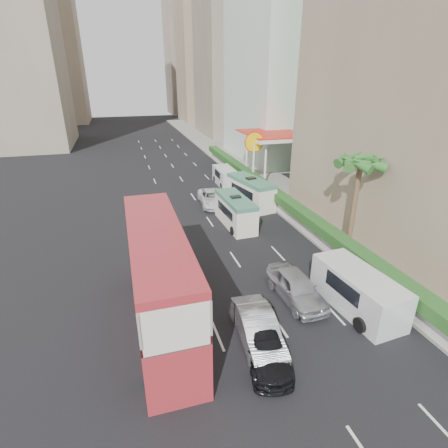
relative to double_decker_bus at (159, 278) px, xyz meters
name	(u,v)px	position (x,y,z in m)	size (l,w,h in m)	color
ground_plane	(270,300)	(6.00, 0.00, -2.53)	(200.00, 200.00, 0.00)	black
double_decker_bus	(159,278)	(0.00, 0.00, 0.00)	(2.50, 11.00, 5.06)	#AB282F
car_silver_lane_a	(257,342)	(4.09, -2.95, -2.53)	(1.62, 4.63, 1.53)	#ADAFB4
car_silver_lane_b	(295,299)	(7.41, -0.31, -2.53)	(1.90, 4.71, 1.60)	#ADAFB4
car_black	(266,358)	(4.06, -4.02, -2.53)	(1.75, 4.30, 1.25)	black
van_asset	(213,205)	(6.93, 16.05, -2.53)	(2.33, 5.05, 1.40)	silver
minibus_near	(235,211)	(7.48, 10.72, -1.31)	(1.83, 5.49, 2.43)	silver
minibus_far	(250,192)	(10.41, 14.98, -1.22)	(1.97, 5.91, 2.62)	silver
panel_van_near	(357,291)	(10.16, -1.95, -1.45)	(2.16, 5.40, 2.16)	silver
panel_van_far	(225,177)	(10.08, 22.27, -1.59)	(1.87, 4.69, 1.87)	silver
sidewalk	(256,175)	(15.00, 25.00, -2.44)	(6.00, 120.00, 0.18)	#99968C
kerb_wall	(271,200)	(12.20, 14.00, -1.85)	(0.30, 44.00, 1.00)	silver
hedge	(272,191)	(12.20, 14.00, -1.00)	(1.10, 44.00, 0.70)	#2D6626
palm_tree	(354,206)	(13.80, 4.00, 0.85)	(0.36, 0.36, 6.40)	brown
shell_station	(271,156)	(16.00, 23.00, 0.22)	(6.50, 8.00, 5.50)	silver
tower_far_a	(206,30)	(23.00, 82.00, 19.47)	(14.00, 14.00, 44.00)	tan
tower_far_b	(189,46)	(23.00, 104.00, 17.47)	(14.00, 14.00, 40.00)	gray
tower_left_b	(41,24)	(-16.00, 90.00, 20.47)	(16.00, 16.00, 46.00)	tan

